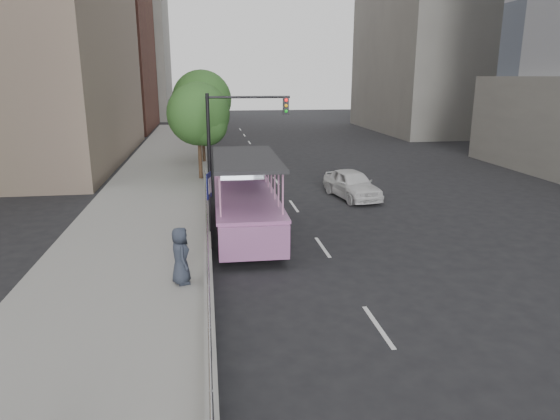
{
  "coord_description": "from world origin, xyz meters",
  "views": [
    {
      "loc": [
        -3.05,
        -12.7,
        5.99
      ],
      "look_at": [
        -0.77,
        2.59,
        1.84
      ],
      "focal_mm": 32.0,
      "sensor_mm": 36.0,
      "label": 1
    }
  ],
  "objects_px": {
    "car": "(352,184)",
    "pedestrian_far": "(180,256)",
    "duck_boat": "(244,200)",
    "traffic_signal": "(232,128)",
    "street_tree_far": "(203,102)",
    "parking_sign": "(210,202)",
    "street_tree_near": "(200,117)"
  },
  "relations": [
    {
      "from": "pedestrian_far",
      "to": "street_tree_near",
      "type": "xyz_separation_m",
      "value": [
        0.57,
        15.18,
        2.69
      ]
    },
    {
      "from": "car",
      "to": "pedestrian_far",
      "type": "bearing_deg",
      "value": -137.16
    },
    {
      "from": "car",
      "to": "pedestrian_far",
      "type": "height_order",
      "value": "pedestrian_far"
    },
    {
      "from": "parking_sign",
      "to": "street_tree_far",
      "type": "xyz_separation_m",
      "value": [
        -0.1,
        17.49,
        2.57
      ]
    },
    {
      "from": "duck_boat",
      "to": "street_tree_far",
      "type": "height_order",
      "value": "street_tree_far"
    },
    {
      "from": "parking_sign",
      "to": "street_tree_far",
      "type": "distance_m",
      "value": 17.68
    },
    {
      "from": "street_tree_far",
      "to": "car",
      "type": "bearing_deg",
      "value": -55.7
    },
    {
      "from": "traffic_signal",
      "to": "street_tree_far",
      "type": "xyz_separation_m",
      "value": [
        -1.4,
        9.43,
        0.81
      ]
    },
    {
      "from": "duck_boat",
      "to": "car",
      "type": "xyz_separation_m",
      "value": [
        5.79,
        4.32,
        -0.43
      ]
    },
    {
      "from": "duck_boat",
      "to": "street_tree_far",
      "type": "bearing_deg",
      "value": 95.75
    },
    {
      "from": "traffic_signal",
      "to": "parking_sign",
      "type": "bearing_deg",
      "value": -99.11
    },
    {
      "from": "parking_sign",
      "to": "traffic_signal",
      "type": "bearing_deg",
      "value": 80.89
    },
    {
      "from": "parking_sign",
      "to": "street_tree_far",
      "type": "height_order",
      "value": "street_tree_far"
    },
    {
      "from": "pedestrian_far",
      "to": "street_tree_far",
      "type": "bearing_deg",
      "value": -14.9
    },
    {
      "from": "pedestrian_far",
      "to": "street_tree_near",
      "type": "height_order",
      "value": "street_tree_near"
    },
    {
      "from": "parking_sign",
      "to": "car",
      "type": "bearing_deg",
      "value": 43.25
    },
    {
      "from": "duck_boat",
      "to": "pedestrian_far",
      "type": "distance_m",
      "value": 6.56
    },
    {
      "from": "pedestrian_far",
      "to": "duck_boat",
      "type": "bearing_deg",
      "value": -33.23
    },
    {
      "from": "pedestrian_far",
      "to": "street_tree_far",
      "type": "distance_m",
      "value": 21.43
    },
    {
      "from": "street_tree_near",
      "to": "street_tree_far",
      "type": "relative_size",
      "value": 0.89
    },
    {
      "from": "street_tree_near",
      "to": "car",
      "type": "bearing_deg",
      "value": -32.12
    },
    {
      "from": "car",
      "to": "parking_sign",
      "type": "relative_size",
      "value": 1.53
    },
    {
      "from": "traffic_signal",
      "to": "pedestrian_far",
      "type": "bearing_deg",
      "value": -100.46
    },
    {
      "from": "pedestrian_far",
      "to": "parking_sign",
      "type": "xyz_separation_m",
      "value": [
        0.88,
        3.69,
        0.61
      ]
    },
    {
      "from": "street_tree_far",
      "to": "duck_boat",
      "type": "bearing_deg",
      "value": -84.25
    },
    {
      "from": "duck_boat",
      "to": "car",
      "type": "bearing_deg",
      "value": 36.73
    },
    {
      "from": "car",
      "to": "duck_boat",
      "type": "bearing_deg",
      "value": -152.76
    },
    {
      "from": "duck_boat",
      "to": "pedestrian_far",
      "type": "height_order",
      "value": "duck_boat"
    },
    {
      "from": "car",
      "to": "traffic_signal",
      "type": "height_order",
      "value": "traffic_signal"
    },
    {
      "from": "traffic_signal",
      "to": "street_tree_near",
      "type": "xyz_separation_m",
      "value": [
        -1.6,
        3.43,
        0.32
      ]
    },
    {
      "from": "pedestrian_far",
      "to": "parking_sign",
      "type": "relative_size",
      "value": 0.6
    },
    {
      "from": "car",
      "to": "street_tree_far",
      "type": "relative_size",
      "value": 0.66
    }
  ]
}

